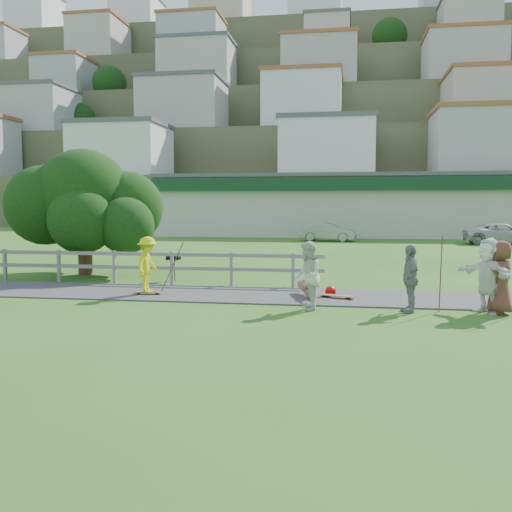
# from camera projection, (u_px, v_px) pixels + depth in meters

# --- Properties ---
(ground) EXTENTS (260.00, 260.00, 0.00)m
(ground) POSITION_uv_depth(u_px,v_px,m) (207.00, 303.00, 15.23)
(ground) COLOR #2C5919
(ground) RESTS_ON ground
(path) EXTENTS (34.00, 3.00, 0.04)m
(path) POSITION_uv_depth(u_px,v_px,m) (219.00, 294.00, 16.70)
(path) COLOR #3A3A3C
(path) RESTS_ON ground
(fence) EXTENTS (15.05, 0.10, 1.10)m
(fence) POSITION_uv_depth(u_px,v_px,m) (97.00, 262.00, 19.14)
(fence) COLOR #66635A
(fence) RESTS_ON ground
(strip_mall) EXTENTS (32.50, 10.75, 5.10)m
(strip_mall) POSITION_uv_depth(u_px,v_px,m) (352.00, 205.00, 48.71)
(strip_mall) COLOR beige
(strip_mall) RESTS_ON ground
(hillside) EXTENTS (220.00, 67.00, 47.50)m
(hillside) POSITION_uv_depth(u_px,v_px,m) (329.00, 139.00, 103.69)
(hillside) COLOR #4A5331
(hillside) RESTS_ON ground
(skater_rider) EXTENTS (0.67, 1.08, 1.61)m
(skater_rider) POSITION_uv_depth(u_px,v_px,m) (148.00, 268.00, 16.49)
(skater_rider) COLOR yellow
(skater_rider) RESTS_ON ground
(skater_fallen) EXTENTS (1.65, 0.87, 0.59)m
(skater_fallen) POSITION_uv_depth(u_px,v_px,m) (309.00, 288.00, 16.06)
(skater_fallen) COLOR #A9705D
(skater_fallen) RESTS_ON ground
(spectator_a) EXTENTS (0.76, 0.92, 1.72)m
(spectator_a) POSITION_uv_depth(u_px,v_px,m) (307.00, 276.00, 14.20)
(spectator_a) COLOR silver
(spectator_a) RESTS_ON ground
(spectator_b) EXTENTS (0.56, 1.03, 1.67)m
(spectator_b) POSITION_uv_depth(u_px,v_px,m) (410.00, 278.00, 13.93)
(spectator_b) COLOR gray
(spectator_b) RESTS_ON ground
(spectator_c) EXTENTS (0.72, 0.96, 1.78)m
(spectator_c) POSITION_uv_depth(u_px,v_px,m) (500.00, 277.00, 13.68)
(spectator_c) COLOR brown
(spectator_c) RESTS_ON ground
(spectator_d) EXTENTS (1.29, 1.77, 1.85)m
(spectator_d) POSITION_uv_depth(u_px,v_px,m) (488.00, 276.00, 13.76)
(spectator_d) COLOR white
(spectator_d) RESTS_ON ground
(car_silver) EXTENTS (4.08, 1.82, 1.30)m
(car_silver) POSITION_uv_depth(u_px,v_px,m) (328.00, 232.00, 40.85)
(car_silver) COLOR #96999D
(car_silver) RESTS_ON ground
(car_white) EXTENTS (5.08, 2.46, 1.39)m
(car_white) POSITION_uv_depth(u_px,v_px,m) (504.00, 234.00, 37.40)
(car_white) COLOR beige
(car_white) RESTS_ON ground
(tree) EXTENTS (5.65, 5.65, 4.01)m
(tree) POSITION_uv_depth(u_px,v_px,m) (84.00, 221.00, 21.29)
(tree) COLOR black
(tree) RESTS_ON ground
(bbq) EXTENTS (0.45, 0.34, 0.96)m
(bbq) POSITION_uv_depth(u_px,v_px,m) (174.00, 267.00, 19.72)
(bbq) COLOR black
(bbq) RESTS_ON ground
(longboard_rider) EXTENTS (0.83, 0.26, 0.09)m
(longboard_rider) POSITION_uv_depth(u_px,v_px,m) (148.00, 294.00, 16.55)
(longboard_rider) COLOR brown
(longboard_rider) RESTS_ON ground
(longboard_fallen) EXTENTS (1.02, 0.60, 0.11)m
(longboard_fallen) POSITION_uv_depth(u_px,v_px,m) (337.00, 297.00, 15.86)
(longboard_fallen) COLOR brown
(longboard_fallen) RESTS_ON ground
(helmet) EXTENTS (0.31, 0.31, 0.31)m
(helmet) POSITION_uv_depth(u_px,v_px,m) (331.00, 291.00, 16.32)
(helmet) COLOR #B10507
(helmet) RESTS_ON ground
(pole_rider) EXTENTS (0.03, 0.03, 1.70)m
(pole_rider) POSITION_uv_depth(u_px,v_px,m) (172.00, 265.00, 16.78)
(pole_rider) COLOR brown
(pole_rider) RESTS_ON ground
(pole_spec_left) EXTENTS (0.03, 0.03, 1.86)m
(pole_spec_left) POSITION_uv_depth(u_px,v_px,m) (441.00, 274.00, 13.96)
(pole_spec_left) COLOR brown
(pole_spec_left) RESTS_ON ground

